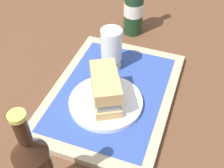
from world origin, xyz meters
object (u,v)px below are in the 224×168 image
object	(u,v)px
plate	(104,102)
beer_glass	(111,47)
beer_bottle	(134,5)
sandwich	(104,87)

from	to	relation	value
plate	beer_glass	xyz separation A→B (m)	(0.15, 0.03, 0.06)
beer_glass	beer_bottle	xyz separation A→B (m)	(0.22, 0.00, 0.01)
plate	beer_glass	bearing A→B (deg)	12.73
plate	beer_bottle	size ratio (longest dim) A/B	0.71
beer_glass	plate	bearing A→B (deg)	-167.27
sandwich	beer_bottle	xyz separation A→B (m)	(0.37, 0.03, 0.03)
sandwich	beer_bottle	world-z (taller)	beer_bottle
sandwich	beer_bottle	distance (m)	0.37
sandwich	beer_bottle	bearing A→B (deg)	-23.09
beer_glass	beer_bottle	bearing A→B (deg)	0.32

